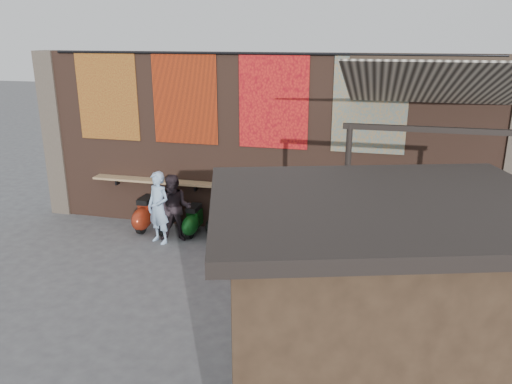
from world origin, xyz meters
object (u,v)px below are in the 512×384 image
shopper_navy (471,282)px  scooter_stool_4 (244,225)px  scooter_stool_6 (298,227)px  market_stall (373,357)px  diner_right (175,208)px  shelf_box (334,188)px  scooter_stool_3 (217,221)px  scooter_stool_1 (167,216)px  scooter_stool_7 (323,228)px  diner_left (159,208)px  scooter_stool_2 (193,221)px  scooter_stool_8 (352,233)px  shopper_grey (412,280)px  scooter_stool_0 (146,214)px  shopper_tan (359,228)px  scooter_stool_5 (268,227)px

shopper_navy → scooter_stool_4: bearing=-42.2°
scooter_stool_6 → shopper_navy: shopper_navy is taller
market_stall → diner_right: bearing=111.5°
shelf_box → scooter_stool_3: 2.73m
scooter_stool_3 → diner_right: 1.01m
scooter_stool_6 → shopper_navy: (3.05, -2.52, 0.38)m
scooter_stool_1 → diner_right: bearing=-47.7°
scooter_stool_3 → scooter_stool_6: scooter_stool_6 is taller
scooter_stool_7 → diner_left: size_ratio=0.53×
diner_right → scooter_stool_2: bearing=44.8°
scooter_stool_1 → scooter_stool_4: (1.82, -0.01, -0.04)m
scooter_stool_7 → shopper_navy: 3.66m
scooter_stool_8 → diner_right: bearing=-172.9°
shopper_grey → scooter_stool_8: bearing=-33.0°
scooter_stool_0 → scooter_stool_7: bearing=0.6°
scooter_stool_0 → scooter_stool_1: bearing=0.7°
scooter_stool_6 → shopper_grey: 3.68m
scooter_stool_2 → shopper_grey: shopper_grey is taller
scooter_stool_8 → shopper_navy: shopper_navy is taller
scooter_stool_7 → shopper_grey: shopper_grey is taller
scooter_stool_1 → diner_left: bearing=-81.9°
scooter_stool_7 → shopper_navy: size_ratio=0.53×
shopper_grey → shopper_tan: shopper_grey is taller
scooter_stool_1 → scooter_stool_3: size_ratio=1.12×
shelf_box → scooter_stool_8: bearing=-30.2°
shelf_box → scooter_stool_1: 3.85m
diner_left → shopper_tan: size_ratio=1.00×
scooter_stool_2 → diner_left: 0.92m
scooter_stool_0 → scooter_stool_5: 2.90m
scooter_stool_2 → shopper_grey: (4.55, -2.94, 0.58)m
scooter_stool_0 → scooter_stool_2: bearing=-1.7°
scooter_stool_4 → diner_right: 1.54m
shopper_tan → scooter_stool_6: bearing=135.8°
scooter_stool_4 → shopper_navy: (4.27, -2.56, 0.45)m
scooter_stool_0 → shopper_tan: (4.86, -0.75, 0.41)m
scooter_stool_2 → scooter_stool_3: bearing=9.5°
scooter_stool_3 → scooter_stool_8: size_ratio=0.94×
shelf_box → scooter_stool_0: size_ratio=0.68×
scooter_stool_0 → scooter_stool_2: (1.18, -0.04, -0.05)m
diner_left → shopper_tan: diner_left is taller
scooter_stool_1 → scooter_stool_5: bearing=0.4°
diner_left → shopper_grey: size_ratio=0.86×
scooter_stool_5 → scooter_stool_7: size_ratio=0.85×
shopper_tan → scooter_stool_3: bearing=150.4°
scooter_stool_3 → shopper_grey: shopper_grey is taller
scooter_stool_5 → market_stall: market_stall is taller
scooter_stool_8 → shopper_tan: size_ratio=0.47×
scooter_stool_3 → shopper_grey: size_ratio=0.38×
scooter_stool_5 → scooter_stool_6: scooter_stool_6 is taller
scooter_stool_8 → diner_left: size_ratio=0.47×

